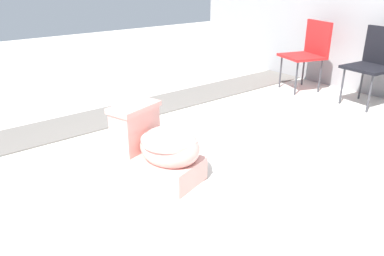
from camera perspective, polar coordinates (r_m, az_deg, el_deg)
ground_plane at (r=2.77m, az=-2.61°, el=-6.88°), size 14.00×14.00×0.00m
gravel_strip at (r=4.06m, az=-8.33°, el=2.81°), size 0.56×8.00×0.01m
toilet at (r=2.63m, az=-5.05°, el=-3.18°), size 0.71×0.54×0.52m
folding_chair_left at (r=4.88m, az=17.48°, el=11.50°), size 0.56×0.56×0.83m
folding_chair_middle at (r=4.54m, az=26.25°, el=9.49°), size 0.49×0.49×0.83m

